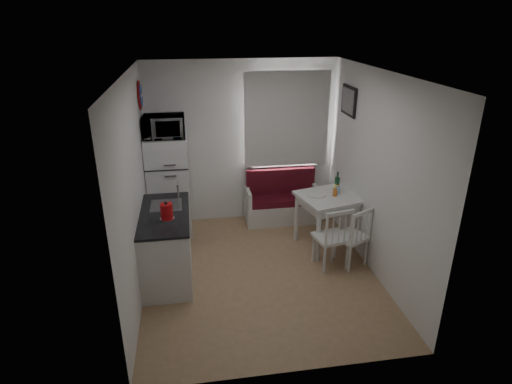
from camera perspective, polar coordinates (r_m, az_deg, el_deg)
The scene contains 22 objects.
floor at distance 5.83m, azimuth 0.54°, elevation -10.68°, with size 3.00×3.50×0.02m, color #9A7852.
ceiling at distance 4.91m, azimuth 0.66°, elevation 15.59°, with size 3.00×3.50×0.02m, color white.
wall_back at distance 6.88m, azimuth -1.86°, elevation 6.54°, with size 3.00×0.02×2.60m, color white.
wall_front at distance 3.69m, azimuth 5.19°, elevation -8.46°, with size 3.00×0.02×2.60m, color white.
wall_left at distance 5.21m, azimuth -15.89°, elevation 0.32°, with size 0.02×3.50×2.60m, color white.
wall_right at distance 5.67m, azimuth 15.73°, elevation 2.13°, with size 0.02×3.50×2.60m, color white.
window at distance 6.89m, azimuth 4.00°, elevation 9.31°, with size 1.22×0.06×1.47m, color white.
curtain at distance 6.81m, azimuth 4.15°, elevation 9.59°, with size 1.35×0.02×1.50m, color silver.
kitchen_counter at distance 5.68m, azimuth -11.81°, elevation -6.81°, with size 0.62×1.32×1.16m.
wall_sign at distance 6.38m, azimuth -15.13°, elevation 12.36°, with size 0.40×0.40×0.03m, color #193799.
picture_frame at distance 6.44m, azimuth 12.25°, elevation 11.81°, with size 0.04×0.52×0.42m, color black.
bench at distance 7.10m, azimuth 3.46°, elevation -1.69°, with size 1.20×0.46×0.86m.
dining_table at distance 6.30m, azimuth 10.68°, elevation -1.06°, with size 1.23×0.99×0.81m.
chair_left at distance 5.73m, azimuth 10.35°, elevation -5.33°, with size 0.49×0.47×0.48m.
chair_right at distance 5.83m, azimuth 12.90°, elevation -5.23°, with size 0.54×0.54×0.46m.
fridge at distance 6.67m, azimuth -11.51°, elevation 0.81°, with size 0.62×0.62×1.55m, color white.
microwave at distance 6.34m, azimuth -12.18°, elevation 8.53°, with size 0.58×0.40×0.32m, color white.
kettle at distance 5.23m, azimuth -11.83°, elevation -2.55°, with size 0.18×0.18×0.24m, color red.
wine_bottle at distance 6.30m, azimuth 10.77°, elevation 1.34°, with size 0.08×0.08×0.30m, color #123A20, non-canonical shape.
drinking_glass_orange at distance 6.18m, azimuth 10.49°, elevation -0.05°, with size 0.06×0.06×0.11m, color #CA6D21.
drinking_glass_blue at distance 6.30m, azimuth 10.85°, elevation 0.31°, with size 0.06×0.06×0.10m, color #84ADE0.
plate at distance 6.19m, azimuth 8.07°, elevation -0.32°, with size 0.27×0.27×0.02m, color white.
Camera 1 is at (-0.82, -4.81, 3.20)m, focal length 30.00 mm.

